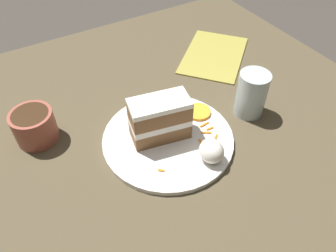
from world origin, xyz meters
name	(u,v)px	position (x,y,z in m)	size (l,w,h in m)	color
ground_plane	(174,167)	(0.00, 0.00, 0.00)	(6.00, 6.00, 0.00)	#38332D
dining_table	(175,162)	(0.00, 0.00, 0.02)	(1.17, 1.12, 0.03)	#4C422D
plate	(168,139)	(-0.05, 0.01, 0.04)	(0.28, 0.28, 0.01)	white
cake_slice	(161,118)	(-0.06, 0.00, 0.09)	(0.08, 0.13, 0.10)	brown
cream_dollop	(211,151)	(0.05, 0.05, 0.07)	(0.05, 0.05, 0.05)	white
orange_garnish	(198,112)	(-0.08, 0.11, 0.05)	(0.06, 0.06, 0.01)	orange
carrot_shreds_scatter	(203,137)	(-0.01, 0.07, 0.05)	(0.07, 0.16, 0.00)	orange
drinking_glass	(251,96)	(-0.03, 0.22, 0.08)	(0.07, 0.07, 0.11)	silver
coffee_mug	(34,125)	(-0.20, -0.23, 0.07)	(0.09, 0.09, 0.07)	#994C3D
menu_card	(214,55)	(-0.26, 0.29, 0.03)	(0.16, 0.24, 0.00)	#9E933D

